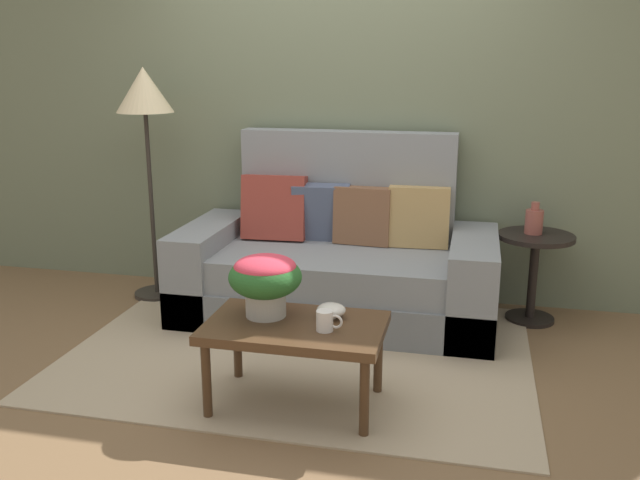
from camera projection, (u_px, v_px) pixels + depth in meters
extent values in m
plane|color=brown|center=(297.00, 357.00, 3.86)|extent=(14.00, 14.00, 0.00)
cube|color=slate|center=(341.00, 96.00, 4.65)|extent=(6.40, 0.12, 2.77)
cube|color=tan|center=(301.00, 351.00, 3.93)|extent=(2.58, 1.91, 0.01)
cube|color=slate|center=(335.00, 299.00, 4.42)|extent=(2.00, 0.94, 0.25)
cube|color=gray|center=(335.00, 267.00, 4.34)|extent=(1.44, 0.85, 0.20)
cube|color=gray|center=(347.00, 201.00, 4.63)|extent=(1.44, 0.17, 0.94)
cube|color=gray|center=(210.00, 266.00, 4.56)|extent=(0.28, 0.94, 0.58)
cube|color=gray|center=(473.00, 285.00, 4.19)|extent=(0.28, 0.94, 0.58)
cube|color=brown|center=(363.00, 215.00, 4.46)|extent=(0.39, 0.20, 0.38)
cube|color=#4C5670|center=(321.00, 212.00, 4.54)|extent=(0.39, 0.18, 0.39)
cube|color=tan|center=(419.00, 217.00, 4.39)|extent=(0.40, 0.18, 0.40)
cube|color=#93382D|center=(275.00, 207.00, 4.58)|extent=(0.44, 0.25, 0.45)
cylinder|color=#442D1B|center=(207.00, 381.00, 3.16)|extent=(0.04, 0.04, 0.38)
cylinder|color=#442D1B|center=(364.00, 398.00, 3.00)|extent=(0.04, 0.04, 0.38)
cylinder|color=#442D1B|center=(237.00, 344.00, 3.56)|extent=(0.04, 0.04, 0.38)
cylinder|color=#442D1B|center=(378.00, 358.00, 3.40)|extent=(0.04, 0.04, 0.38)
cube|color=#4C331E|center=(295.00, 328.00, 3.23)|extent=(0.85, 0.53, 0.05)
cylinder|color=black|center=(529.00, 318.00, 4.40)|extent=(0.31, 0.31, 0.03)
cylinder|color=black|center=(533.00, 278.00, 4.33)|extent=(0.06, 0.06, 0.52)
cylinder|color=black|center=(536.00, 237.00, 4.26)|extent=(0.47, 0.47, 0.03)
cylinder|color=#2D2823|center=(157.00, 293.00, 4.86)|extent=(0.31, 0.31, 0.03)
cylinder|color=#2D2823|center=(152.00, 205.00, 4.69)|extent=(0.03, 0.03, 1.26)
cone|color=beige|center=(144.00, 90.00, 4.49)|extent=(0.38, 0.38, 0.29)
cylinder|color=#B7B2A8|center=(266.00, 303.00, 3.30)|extent=(0.20, 0.20, 0.13)
ellipsoid|color=#286028|center=(265.00, 277.00, 3.26)|extent=(0.35, 0.35, 0.20)
ellipsoid|color=#DB384C|center=(265.00, 267.00, 3.25)|extent=(0.30, 0.30, 0.11)
cylinder|color=white|center=(325.00, 321.00, 3.12)|extent=(0.08, 0.08, 0.10)
torus|color=white|center=(336.00, 322.00, 3.11)|extent=(0.07, 0.01, 0.07)
cylinder|color=silver|center=(331.00, 316.00, 3.29)|extent=(0.05, 0.05, 0.02)
ellipsoid|color=silver|center=(331.00, 310.00, 3.28)|extent=(0.14, 0.14, 0.06)
cylinder|color=#934C42|center=(534.00, 222.00, 4.26)|extent=(0.11, 0.11, 0.15)
cylinder|color=#934C42|center=(535.00, 206.00, 4.23)|extent=(0.05, 0.05, 0.05)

